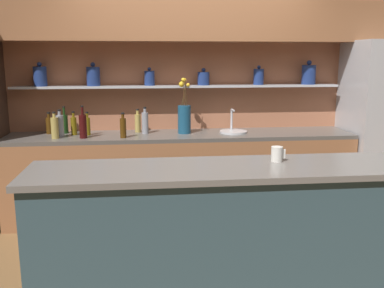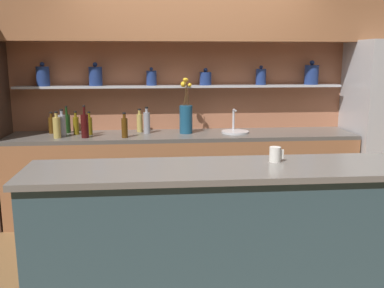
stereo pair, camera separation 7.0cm
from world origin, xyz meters
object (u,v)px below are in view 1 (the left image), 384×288
bottle_wine_4 (65,123)px  bottle_spirit_6 (60,126)px  bottle_oil_5 (88,126)px  bottle_spirit_3 (145,122)px  flower_vase (184,117)px  bottle_oil_8 (74,125)px  bottle_spirit_1 (138,122)px  bottle_spirit_2 (55,128)px  sink_fixture (233,130)px  bottle_spirit_9 (49,125)px  bottle_spirit_7 (123,127)px  coffee_mug (277,154)px  bottle_wine_0 (83,126)px

bottle_wine_4 → bottle_spirit_6: bearing=-91.8°
bottle_oil_5 → bottle_spirit_3: bearing=3.4°
bottle_spirit_3 → flower_vase: bearing=-4.2°
flower_vase → bottle_oil_8: bearing=178.7°
bottle_spirit_1 → bottle_oil_5: bottle_spirit_1 is taller
flower_vase → bottle_spirit_2: flower_vase is taller
sink_fixture → bottle_spirit_9: size_ratio=1.29×
flower_vase → bottle_spirit_2: (-1.31, -0.17, -0.07)m
bottle_oil_5 → bottle_spirit_9: bearing=162.7°
bottle_spirit_9 → bottle_spirit_3: bearing=-5.3°
bottle_wine_4 → bottle_spirit_6: size_ratio=1.03×
bottle_oil_8 → bottle_spirit_1: bearing=8.4°
bottle_spirit_7 → coffee_mug: (1.12, -1.53, 0.04)m
bottle_spirit_6 → bottle_spirit_1: bearing=14.2°
flower_vase → bottle_spirit_1: bearing=166.0°
bottle_wine_0 → coffee_mug: bearing=-45.8°
sink_fixture → bottle_spirit_7: size_ratio=1.15×
bottle_spirit_1 → bottle_spirit_2: size_ratio=0.94×
bottle_spirit_3 → bottle_wine_4: size_ratio=0.98×
bottle_spirit_2 → bottle_wine_4: (0.04, 0.31, -0.01)m
flower_vase → bottle_spirit_3: flower_vase is taller
bottle_spirit_1 → bottle_spirit_6: (-0.78, -0.20, 0.01)m
flower_vase → bottle_spirit_7: flower_vase is taller
bottle_spirit_7 → bottle_spirit_9: bottle_spirit_7 is taller
sink_fixture → bottle_spirit_1: bearing=171.9°
bottle_wine_0 → bottle_spirit_6: bottle_wine_0 is taller
flower_vase → bottle_oil_8: 1.16m
bottle_spirit_2 → bottle_spirit_3: bottle_spirit_3 is taller
flower_vase → sink_fixture: 0.55m
sink_fixture → bottle_spirit_1: 1.04m
bottle_spirit_2 → coffee_mug: bearing=-41.1°
flower_vase → coffee_mug: flower_vase is taller
bottle_spirit_3 → bottle_spirit_1: bearing=130.2°
bottle_spirit_1 → bottle_spirit_9: 0.93m
bottle_oil_5 → bottle_spirit_9: (-0.41, 0.13, -0.01)m
bottle_spirit_1 → bottle_spirit_7: (-0.14, -0.33, 0.00)m
bottle_spirit_3 → bottle_spirit_6: bottle_spirit_3 is taller
bottle_wine_4 → bottle_spirit_6: bottle_wine_4 is taller
bottle_spirit_9 → flower_vase: bearing=-5.0°
bottle_spirit_2 → bottle_wine_4: 0.31m
bottle_spirit_3 → bottle_spirit_7: (-0.22, -0.23, -0.01)m
bottle_wine_0 → coffee_mug: size_ratio=3.20×
coffee_mug → bottle_spirit_7: bearing=126.1°
bottle_spirit_7 → bottle_wine_4: bearing=151.3°
sink_fixture → bottle_spirit_1: bottle_spirit_1 is taller
flower_vase → bottle_oil_8: (-1.16, 0.03, -0.08)m
bottle_wine_4 → bottle_oil_5: bearing=-30.1°
sink_fixture → bottle_wine_4: bearing=174.7°
bottle_spirit_1 → coffee_mug: (0.97, -1.85, 0.05)m
bottle_oil_8 → bottle_wine_4: bearing=133.9°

